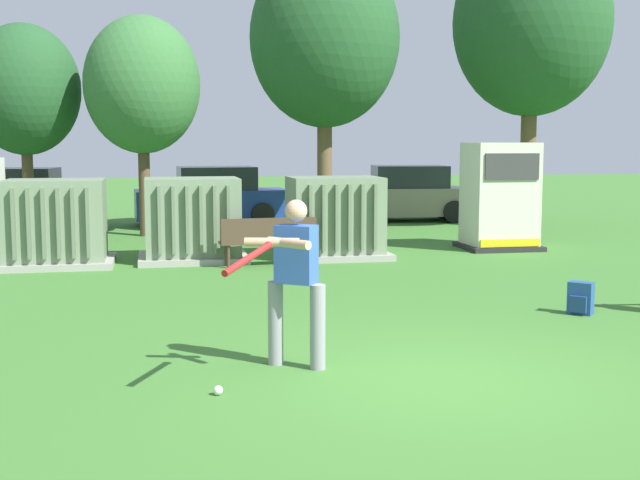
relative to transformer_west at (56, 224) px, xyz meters
The scene contains 16 objects.
ground_plane 9.89m from the transformer_west, 62.61° to the right, with size 96.00×96.00×0.00m, color #3D752D.
transformer_west is the anchor object (origin of this frame).
transformer_mid_west 2.55m from the transformer_west, ahead, with size 2.10×1.70×1.62m.
transformer_mid_east 5.38m from the transformer_west, ahead, with size 2.10×1.70×1.62m.
generator_enclosure 9.20m from the transformer_west, ahead, with size 1.60×1.40×2.30m.
park_bench 4.00m from the transformer_west, 12.03° to the right, with size 1.82×0.52×0.92m.
batter 8.60m from the transformer_west, 68.08° to the right, with size 1.14×1.45×1.74m.
sports_ball 9.12m from the transformer_west, 74.89° to the right, with size 0.09×0.09×0.09m, color white.
backpack 9.61m from the transformer_west, 38.98° to the right, with size 0.38×0.38×0.44m.
tree_left 6.62m from the transformer_west, 102.40° to the left, with size 2.74×2.74×5.23m.
tree_center_left 5.83m from the transformer_west, 71.68° to the left, with size 2.80×2.80×5.36m.
tree_center_right 8.40m from the transformer_west, 35.38° to the left, with size 3.68×3.68×7.03m.
tree_right 13.43m from the transformer_west, 22.28° to the left, with size 4.12×4.12×7.88m.
parked_car_leftmost 7.56m from the transformer_west, 104.76° to the left, with size 4.36×2.25×1.62m.
parked_car_left_of_center 8.20m from the transformer_west, 65.23° to the left, with size 4.29×2.10×1.62m.
parked_car_right_of_center 11.76m from the transformer_west, 39.38° to the left, with size 4.37×2.30×1.62m.
Camera 1 is at (-2.70, -7.61, 2.33)m, focal length 47.30 mm.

